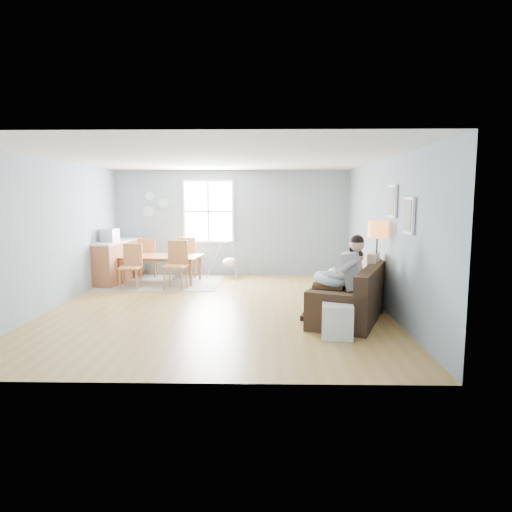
{
  "coord_description": "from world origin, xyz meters",
  "views": [
    {
      "loc": [
        0.87,
        -8.24,
        2.02
      ],
      "look_at": [
        0.7,
        -0.38,
        1.0
      ],
      "focal_mm": 32.0,
      "sensor_mm": 36.0,
      "label": 1
    }
  ],
  "objects_px": {
    "chair_nw": "(148,255)",
    "monitor": "(110,235)",
    "sofa": "(353,299)",
    "chair_sw": "(131,263)",
    "storage_cube": "(337,321)",
    "dining_table": "(161,269)",
    "toddler": "(352,271)",
    "baby_swing": "(230,261)",
    "floor_lamp": "(377,237)",
    "father": "(342,275)",
    "chair_ne": "(187,254)",
    "counter": "(117,261)",
    "chair_se": "(177,261)"
  },
  "relations": [
    {
      "from": "sofa",
      "to": "dining_table",
      "type": "height_order",
      "value": "sofa"
    },
    {
      "from": "baby_swing",
      "to": "chair_sw",
      "type": "bearing_deg",
      "value": -145.28
    },
    {
      "from": "storage_cube",
      "to": "chair_sw",
      "type": "height_order",
      "value": "chair_sw"
    },
    {
      "from": "chair_sw",
      "to": "chair_nw",
      "type": "height_order",
      "value": "chair_nw"
    },
    {
      "from": "toddler",
      "to": "floor_lamp",
      "type": "bearing_deg",
      "value": 17.79
    },
    {
      "from": "dining_table",
      "to": "chair_sw",
      "type": "distance_m",
      "value": 0.88
    },
    {
      "from": "counter",
      "to": "sofa",
      "type": "bearing_deg",
      "value": -32.47
    },
    {
      "from": "toddler",
      "to": "counter",
      "type": "height_order",
      "value": "toddler"
    },
    {
      "from": "chair_nw",
      "to": "monitor",
      "type": "xyz_separation_m",
      "value": [
        -0.64,
        -0.87,
        0.57
      ]
    },
    {
      "from": "chair_nw",
      "to": "chair_sw",
      "type": "bearing_deg",
      "value": -90.42
    },
    {
      "from": "counter",
      "to": "monitor",
      "type": "relative_size",
      "value": 4.61
    },
    {
      "from": "storage_cube",
      "to": "counter",
      "type": "bearing_deg",
      "value": 136.77
    },
    {
      "from": "floor_lamp",
      "to": "chair_sw",
      "type": "bearing_deg",
      "value": 157.65
    },
    {
      "from": "chair_nw",
      "to": "counter",
      "type": "distance_m",
      "value": 0.82
    },
    {
      "from": "toddler",
      "to": "monitor",
      "type": "height_order",
      "value": "monitor"
    },
    {
      "from": "sofa",
      "to": "chair_sw",
      "type": "distance_m",
      "value": 5.05
    },
    {
      "from": "chair_se",
      "to": "counter",
      "type": "xyz_separation_m",
      "value": [
        -1.6,
        0.83,
        -0.12
      ]
    },
    {
      "from": "toddler",
      "to": "chair_sw",
      "type": "relative_size",
      "value": 0.93
    },
    {
      "from": "father",
      "to": "chair_sw",
      "type": "bearing_deg",
      "value": 148.02
    },
    {
      "from": "toddler",
      "to": "chair_nw",
      "type": "distance_m",
      "value": 5.67
    },
    {
      "from": "storage_cube",
      "to": "monitor",
      "type": "height_order",
      "value": "monitor"
    },
    {
      "from": "sofa",
      "to": "father",
      "type": "xyz_separation_m",
      "value": [
        -0.24,
        -0.24,
        0.45
      ]
    },
    {
      "from": "sofa",
      "to": "storage_cube",
      "type": "bearing_deg",
      "value": -111.75
    },
    {
      "from": "storage_cube",
      "to": "chair_se",
      "type": "height_order",
      "value": "chair_se"
    },
    {
      "from": "chair_sw",
      "to": "toddler",
      "type": "bearing_deg",
      "value": -25.9
    },
    {
      "from": "chair_ne",
      "to": "toddler",
      "type": "bearing_deg",
      "value": -45.65
    },
    {
      "from": "toddler",
      "to": "chair_nw",
      "type": "bearing_deg",
      "value": 141.51
    },
    {
      "from": "sofa",
      "to": "storage_cube",
      "type": "xyz_separation_m",
      "value": [
        -0.44,
        -1.11,
        -0.07
      ]
    },
    {
      "from": "storage_cube",
      "to": "floor_lamp",
      "type": "bearing_deg",
      "value": 58.77
    },
    {
      "from": "dining_table",
      "to": "sofa",
      "type": "bearing_deg",
      "value": -31.36
    },
    {
      "from": "dining_table",
      "to": "chair_se",
      "type": "bearing_deg",
      "value": -46.94
    },
    {
      "from": "storage_cube",
      "to": "chair_sw",
      "type": "distance_m",
      "value": 5.32
    },
    {
      "from": "chair_nw",
      "to": "counter",
      "type": "xyz_separation_m",
      "value": [
        -0.61,
        -0.54,
        -0.07
      ]
    },
    {
      "from": "storage_cube",
      "to": "chair_ne",
      "type": "xyz_separation_m",
      "value": [
        -2.99,
        4.85,
        0.35
      ]
    },
    {
      "from": "monitor",
      "to": "baby_swing",
      "type": "xyz_separation_m",
      "value": [
        2.7,
        0.93,
        -0.73
      ]
    },
    {
      "from": "father",
      "to": "counter",
      "type": "bearing_deg",
      "value": 144.26
    },
    {
      "from": "storage_cube",
      "to": "baby_swing",
      "type": "xyz_separation_m",
      "value": [
        -1.93,
        4.93,
        0.16
      ]
    },
    {
      "from": "storage_cube",
      "to": "dining_table",
      "type": "height_order",
      "value": "dining_table"
    },
    {
      "from": "dining_table",
      "to": "monitor",
      "type": "bearing_deg",
      "value": -164.36
    },
    {
      "from": "floor_lamp",
      "to": "chair_ne",
      "type": "relative_size",
      "value": 1.56
    },
    {
      "from": "sofa",
      "to": "chair_se",
      "type": "relative_size",
      "value": 2.25
    },
    {
      "from": "dining_table",
      "to": "chair_ne",
      "type": "height_order",
      "value": "chair_ne"
    },
    {
      "from": "baby_swing",
      "to": "monitor",
      "type": "bearing_deg",
      "value": -160.92
    },
    {
      "from": "floor_lamp",
      "to": "baby_swing",
      "type": "distance_m",
      "value": 4.55
    },
    {
      "from": "chair_se",
      "to": "chair_ne",
      "type": "xyz_separation_m",
      "value": [
        0.0,
        1.36,
        -0.02
      ]
    },
    {
      "from": "chair_sw",
      "to": "chair_nw",
      "type": "distance_m",
      "value": 1.37
    },
    {
      "from": "father",
      "to": "chair_ne",
      "type": "height_order",
      "value": "father"
    },
    {
      "from": "counter",
      "to": "baby_swing",
      "type": "xyz_separation_m",
      "value": [
        2.67,
        0.6,
        -0.09
      ]
    },
    {
      "from": "toddler",
      "to": "storage_cube",
      "type": "distance_m",
      "value": 1.5
    },
    {
      "from": "storage_cube",
      "to": "chair_nw",
      "type": "xyz_separation_m",
      "value": [
        -3.99,
        4.86,
        0.33
      ]
    }
  ]
}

